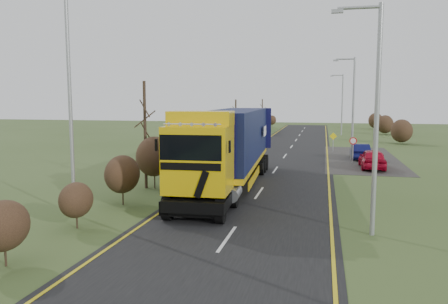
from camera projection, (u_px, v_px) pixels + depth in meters
ground at (246, 212)px, 19.62m from camera, size 160.00×160.00×0.00m
road at (272, 175)px, 29.30m from camera, size 8.00×120.00×0.02m
layby at (361, 158)px, 37.54m from camera, size 6.00×18.00×0.02m
lane_markings at (271, 175)px, 29.00m from camera, size 7.52×116.00×0.01m
hedgerow at (177, 152)px, 28.39m from camera, size 2.24×102.04×6.05m
lorry at (231, 143)px, 24.84m from camera, size 3.42×16.37×4.53m
car_red_hatchback at (372, 159)px, 31.79m from camera, size 1.73×4.26×1.45m
car_blue_sedan at (360, 152)px, 36.94m from camera, size 1.46×3.98×1.30m
streetlight_near at (374, 111)px, 15.74m from camera, size 1.79×0.18×8.39m
streetlight_mid at (352, 104)px, 36.40m from camera, size 1.82×0.18×8.51m
streetlight_far at (341, 102)px, 61.85m from camera, size 1.84×0.18×8.62m
left_pole at (70, 89)px, 18.38m from camera, size 0.16×0.16×10.90m
speed_sign at (353, 146)px, 34.32m from camera, size 0.58×0.10×2.09m
warning_board at (333, 140)px, 42.36m from camera, size 0.71×0.11×1.87m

